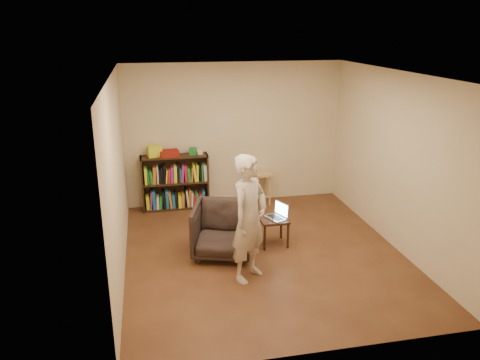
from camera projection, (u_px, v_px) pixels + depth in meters
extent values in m
plane|color=#4C2718|center=(264.00, 253.00, 6.92)|extent=(4.50, 4.50, 0.00)
plane|color=silver|center=(267.00, 74.00, 6.10)|extent=(4.50, 4.50, 0.00)
plane|color=beige|center=(235.00, 134.00, 8.60)|extent=(4.00, 0.00, 4.00)
plane|color=beige|center=(117.00, 178.00, 6.13)|extent=(0.00, 4.50, 4.50)
plane|color=beige|center=(397.00, 161.00, 6.89)|extent=(0.00, 4.50, 4.50)
cube|color=black|center=(142.00, 184.00, 8.37)|extent=(0.03, 0.30, 1.00)
cube|color=black|center=(207.00, 180.00, 8.59)|extent=(0.03, 0.30, 1.00)
cube|color=black|center=(175.00, 180.00, 8.61)|extent=(1.20, 0.02, 1.00)
cube|color=black|center=(176.00, 207.00, 8.63)|extent=(1.20, 0.30, 0.03)
cube|color=black|center=(175.00, 182.00, 8.48)|extent=(1.14, 0.30, 0.03)
cube|color=black|center=(174.00, 156.00, 8.33)|extent=(1.20, 0.30, 0.03)
cube|color=yellow|center=(155.00, 151.00, 8.23)|extent=(0.27, 0.21, 0.20)
cube|color=maroon|center=(169.00, 153.00, 8.27)|extent=(0.35, 0.27, 0.11)
cube|color=#1F752F|center=(193.00, 151.00, 8.37)|extent=(0.14, 0.14, 0.12)
cube|color=silver|center=(200.00, 152.00, 8.42)|extent=(0.10, 0.10, 0.07)
cube|color=tan|center=(259.00, 173.00, 8.70)|extent=(0.42, 0.42, 0.04)
cylinder|color=tan|center=(252.00, 192.00, 8.61)|extent=(0.04, 0.04, 0.56)
cylinder|color=tan|center=(270.00, 191.00, 8.67)|extent=(0.04, 0.04, 0.56)
cylinder|color=tan|center=(249.00, 186.00, 8.92)|extent=(0.04, 0.04, 0.56)
cylinder|color=tan|center=(265.00, 185.00, 8.98)|extent=(0.04, 0.04, 0.56)
imported|color=#2B211D|center=(223.00, 230.00, 6.77)|extent=(1.03, 1.04, 0.77)
cube|color=black|center=(273.00, 219.00, 7.09)|extent=(0.42, 0.42, 0.04)
cylinder|color=black|center=(265.00, 238.00, 6.96)|extent=(0.04, 0.04, 0.39)
cylinder|color=black|center=(288.00, 236.00, 7.03)|extent=(0.04, 0.04, 0.39)
cylinder|color=black|center=(259.00, 228.00, 7.29)|extent=(0.04, 0.04, 0.39)
cylinder|color=black|center=(281.00, 226.00, 7.36)|extent=(0.04, 0.04, 0.39)
cube|color=#B8B7BC|center=(276.00, 218.00, 7.08)|extent=(0.33, 0.38, 0.02)
cube|color=black|center=(276.00, 217.00, 7.08)|extent=(0.22, 0.29, 0.00)
cube|color=#B8B7BC|center=(282.00, 209.00, 7.10)|extent=(0.14, 0.29, 0.22)
cube|color=#B6E0FF|center=(282.00, 209.00, 7.10)|extent=(0.12, 0.26, 0.18)
imported|color=beige|center=(249.00, 219.00, 6.00)|extent=(0.73, 0.72, 1.70)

